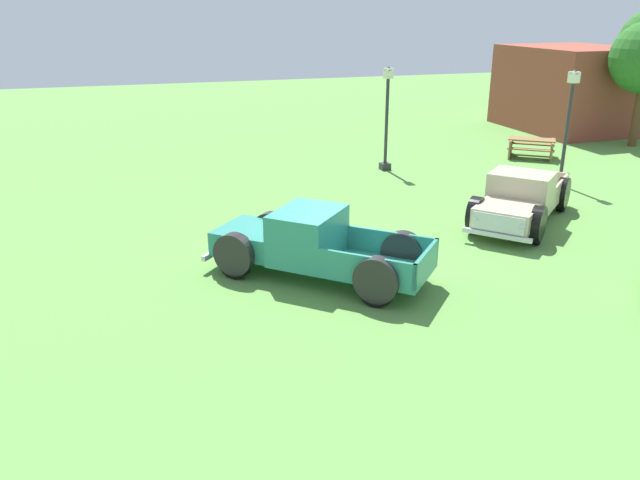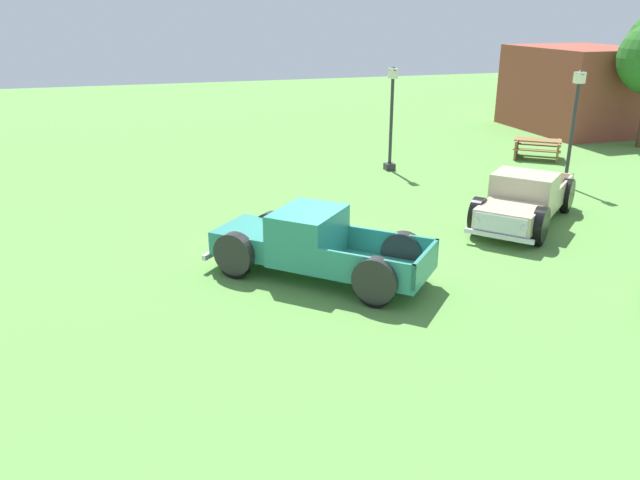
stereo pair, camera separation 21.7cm
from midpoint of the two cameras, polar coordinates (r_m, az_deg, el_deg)
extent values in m
plane|color=#5B9342|center=(15.09, 0.37, -2.23)|extent=(80.00, 80.00, 0.00)
cube|color=#2D8475|center=(14.92, -6.42, 0.11)|extent=(2.16, 2.16, 0.56)
cube|color=silver|center=(15.32, -8.92, 0.53)|extent=(1.05, 0.99, 0.47)
sphere|color=silver|center=(14.83, -10.16, -0.11)|extent=(0.20, 0.20, 0.20)
sphere|color=silver|center=(15.79, -7.63, 1.30)|extent=(0.20, 0.20, 0.20)
cube|color=#2D8475|center=(14.17, -1.55, 0.43)|extent=(2.13, 2.12, 1.16)
cube|color=#8C9EA8|center=(14.36, -3.77, 1.74)|extent=(1.10, 1.03, 0.51)
cube|color=#2D8475|center=(13.73, 4.92, -2.69)|extent=(2.69, 2.71, 0.10)
cube|color=#2D8475|center=(12.91, 3.72, -2.61)|extent=(1.51, 1.61, 0.56)
cube|color=#2D8475|center=(14.32, 6.08, -0.33)|extent=(1.51, 1.61, 0.56)
cube|color=#2D8475|center=(13.33, 9.08, -2.08)|extent=(1.29, 1.21, 0.56)
cylinder|color=black|center=(14.36, -8.12, -1.99)|extent=(0.69, 0.71, 0.77)
cylinder|color=#B7B7BC|center=(14.35, -8.14, -2.01)|extent=(0.39, 0.39, 0.31)
cylinder|color=black|center=(14.29, -8.16, -1.27)|extent=(0.87, 0.90, 0.97)
cylinder|color=black|center=(15.71, -4.78, 0.13)|extent=(0.69, 0.71, 0.77)
cylinder|color=#B7B7BC|center=(15.71, -4.77, 0.14)|extent=(0.39, 0.39, 0.31)
cylinder|color=black|center=(15.64, -4.81, 0.80)|extent=(0.87, 0.90, 0.97)
cylinder|color=black|center=(12.94, 4.65, -4.41)|extent=(0.69, 0.71, 0.77)
cylinder|color=#B7B7BC|center=(12.94, 4.64, -4.43)|extent=(0.39, 0.39, 0.31)
cylinder|color=black|center=(12.86, 4.68, -3.62)|extent=(0.87, 0.90, 0.97)
cylinder|color=black|center=(14.43, 7.03, -1.83)|extent=(0.69, 0.71, 0.77)
cylinder|color=#B7B7BC|center=(14.43, 7.04, -1.82)|extent=(0.39, 0.39, 0.31)
cylinder|color=black|center=(14.35, 7.06, -1.11)|extent=(0.87, 0.90, 0.97)
cube|color=silver|center=(15.46, -8.98, -0.55)|extent=(1.42, 1.33, 0.12)
cube|color=#C6B793|center=(17.26, 16.13, 2.15)|extent=(2.08, 2.08, 0.54)
cube|color=silver|center=(16.56, 15.44, 1.46)|extent=(1.04, 0.93, 0.45)
sphere|color=silver|center=(16.44, 17.45, 1.21)|extent=(0.20, 0.20, 0.20)
sphere|color=silver|center=(16.72, 13.52, 1.91)|extent=(0.20, 0.20, 0.20)
cube|color=#C6B793|center=(18.45, 17.34, 4.13)|extent=(2.07, 2.03, 1.12)
cube|color=#8C9EA8|center=(17.83, 16.95, 4.45)|extent=(1.08, 0.96, 0.49)
cube|color=#C6B793|center=(20.16, 18.34, 3.82)|extent=(2.58, 2.62, 0.10)
cube|color=#C6B793|center=(19.94, 20.61, 4.33)|extent=(1.42, 1.59, 0.54)
cube|color=#C6B793|center=(20.24, 16.30, 5.04)|extent=(1.42, 1.59, 0.54)
cube|color=#C6B793|center=(21.01, 19.06, 5.29)|extent=(1.28, 1.14, 0.54)
cylinder|color=black|center=(17.17, 18.67, 0.83)|extent=(0.65, 0.70, 0.74)
cylinder|color=#B7B7BC|center=(17.17, 18.70, 0.83)|extent=(0.37, 0.38, 0.30)
cylinder|color=black|center=(17.12, 18.74, 1.42)|extent=(0.83, 0.88, 0.94)
cylinder|color=black|center=(17.54, 13.47, 1.76)|extent=(0.65, 0.70, 0.74)
cylinder|color=#B7B7BC|center=(17.54, 13.44, 1.77)|extent=(0.37, 0.38, 0.30)
cylinder|color=black|center=(17.48, 13.52, 2.34)|extent=(0.83, 0.88, 0.94)
cylinder|color=black|center=(20.26, 20.74, 3.47)|extent=(0.65, 0.70, 0.74)
cylinder|color=#B7B7BC|center=(20.26, 20.77, 3.47)|extent=(0.37, 0.38, 0.30)
cylinder|color=black|center=(20.21, 20.80, 3.98)|extent=(0.83, 0.88, 0.94)
cylinder|color=black|center=(20.57, 16.27, 4.23)|extent=(0.65, 0.70, 0.74)
cylinder|color=#B7B7BC|center=(20.57, 16.24, 4.23)|extent=(0.37, 0.38, 0.30)
cylinder|color=black|center=(20.52, 16.32, 4.73)|extent=(0.83, 0.88, 0.94)
cube|color=silver|center=(16.62, 15.30, 0.42)|extent=(1.40, 1.25, 0.12)
cube|color=#2D2D33|center=(24.13, 5.63, 6.64)|extent=(0.36, 0.36, 0.25)
cylinder|color=#2D2D33|center=(23.79, 5.77, 10.58)|extent=(0.12, 0.12, 3.12)
cube|color=#F2EACC|center=(23.57, 5.92, 14.75)|extent=(0.28, 0.28, 0.36)
cone|color=#2D2D33|center=(23.55, 5.94, 15.19)|extent=(0.32, 0.32, 0.14)
cube|color=#2D2D33|center=(23.36, 20.60, 4.97)|extent=(0.36, 0.36, 0.25)
cylinder|color=#2D2D33|center=(23.00, 21.13, 9.12)|extent=(0.12, 0.12, 3.20)
cube|color=#F2EACC|center=(22.76, 21.71, 13.51)|extent=(0.28, 0.28, 0.36)
cone|color=#2D2D33|center=(22.75, 21.77, 13.95)|extent=(0.32, 0.32, 0.14)
cube|color=olive|center=(27.20, 18.39, 8.61)|extent=(1.73, 1.92, 0.06)
cube|color=olive|center=(27.84, 18.36, 8.24)|extent=(1.32, 1.60, 0.05)
cube|color=olive|center=(26.67, 18.27, 7.75)|extent=(1.32, 1.60, 0.05)
cube|color=olive|center=(27.27, 19.98, 7.65)|extent=(1.16, 0.91, 0.75)
cube|color=olive|center=(27.29, 16.61, 8.03)|extent=(1.16, 0.91, 0.75)
cylinder|color=brown|center=(31.22, 26.52, 9.99)|extent=(0.36, 0.36, 2.64)
cube|color=brown|center=(34.42, 21.53, 12.62)|extent=(6.37, 5.12, 3.99)
camera|label=1|loc=(0.11, -90.44, -0.16)|focal=35.43mm
camera|label=2|loc=(0.11, 89.56, 0.16)|focal=35.43mm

